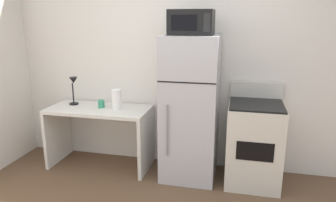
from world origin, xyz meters
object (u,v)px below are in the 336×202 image
(desk_lamp, at_px, (73,86))
(microwave, at_px, (191,22))
(desk, at_px, (100,125))
(refrigerator, at_px, (190,109))
(coffee_mug, at_px, (101,104))
(oven_range, at_px, (254,143))
(paper_towel_roll, at_px, (117,100))

(desk_lamp, distance_m, microwave, 1.67)
(desk, distance_m, refrigerator, 1.16)
(desk, relative_size, microwave, 2.68)
(refrigerator, bearing_deg, desk_lamp, 177.24)
(coffee_mug, bearing_deg, oven_range, -0.83)
(oven_range, bearing_deg, paper_towel_roll, -179.90)
(desk_lamp, distance_m, paper_towel_roll, 0.61)
(paper_towel_roll, height_order, microwave, microwave)
(microwave, bearing_deg, coffee_mug, 177.38)
(desk_lamp, relative_size, coffee_mug, 3.72)
(coffee_mug, relative_size, microwave, 0.21)
(desk_lamp, height_order, microwave, microwave)
(oven_range, bearing_deg, desk_lamp, 178.21)
(desk, bearing_deg, desk_lamp, 170.27)
(desk_lamp, height_order, coffee_mug, desk_lamp)
(desk_lamp, bearing_deg, desk, -9.73)
(desk, xyz_separation_m, paper_towel_roll, (0.24, -0.01, 0.34))
(paper_towel_roll, xyz_separation_m, microwave, (0.88, -0.02, 0.89))
(desk, height_order, oven_range, oven_range)
(desk, relative_size, paper_towel_roll, 5.13)
(desk_lamp, distance_m, coffee_mug, 0.43)
(microwave, xyz_separation_m, oven_range, (0.72, 0.02, -1.29))
(coffee_mug, bearing_deg, desk_lamp, 173.65)
(microwave, bearing_deg, paper_towel_roll, 178.63)
(desk, height_order, coffee_mug, coffee_mug)
(desk_lamp, height_order, paper_towel_roll, desk_lamp)
(paper_towel_roll, bearing_deg, desk_lamp, 173.16)
(microwave, height_order, oven_range, microwave)
(paper_towel_roll, height_order, oven_range, oven_range)
(desk_lamp, bearing_deg, refrigerator, -2.76)
(desk_lamp, distance_m, refrigerator, 1.49)
(desk_lamp, distance_m, oven_range, 2.25)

